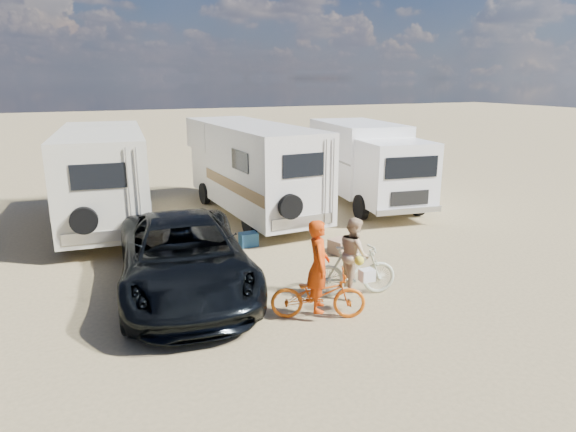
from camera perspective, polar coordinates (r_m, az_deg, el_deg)
name	(u,v)px	position (r m, az deg, el deg)	size (l,w,h in m)	color
ground	(359,284)	(11.70, 8.03, -7.68)	(140.00, 140.00, 0.00)	tan
rv_main	(252,170)	(17.10, -4.14, 5.20)	(2.27, 7.36, 3.09)	white
rv_left	(104,180)	(16.56, -20.18, 3.89)	(2.39, 6.55, 3.05)	white
box_truck	(367,165)	(18.68, 8.99, 5.72)	(2.37, 6.30, 2.96)	white
dark_suv	(184,256)	(11.20, -11.73, -4.49)	(2.68, 5.81, 1.62)	black
bike_man	(318,295)	(9.90, 3.44, -8.92)	(0.64, 1.85, 0.97)	#D1570C
bike_woman	(354,271)	(10.92, 7.46, -6.18)	(0.53, 1.88, 1.13)	beige
rider_man	(318,274)	(9.73, 3.48, -6.65)	(0.66, 0.43, 1.82)	#C93909
rider_woman	(354,261)	(10.84, 7.50, -5.11)	(0.76, 0.59, 1.56)	tan
bike_parked	(377,198)	(18.13, 10.04, 2.03)	(0.59, 1.69, 0.89)	#292C29
cooler	(249,239)	(14.11, -4.51, -2.67)	(0.49, 0.35, 0.39)	#22527D
crate	(340,246)	(13.56, 5.93, -3.46)	(0.49, 0.49, 0.39)	#9C755A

